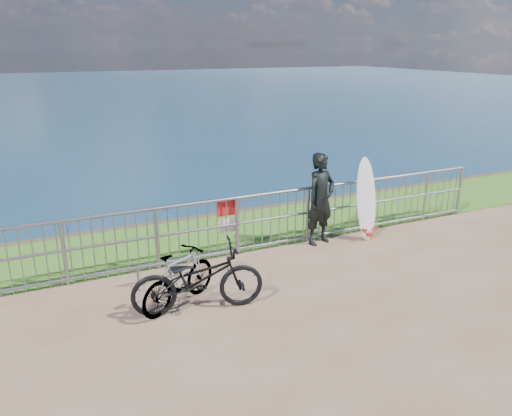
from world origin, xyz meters
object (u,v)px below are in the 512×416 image
bicycle_near (198,279)px  bicycle_far (179,278)px  surfer (321,199)px  surfboard (366,202)px

bicycle_near → bicycle_far: 0.34m
surfer → surfboard: size_ratio=1.09×
surfboard → bicycle_near: size_ratio=0.86×
surfer → bicycle_near: 3.40m
surfer → bicycle_near: size_ratio=0.93×
bicycle_near → bicycle_far: (-0.21, 0.26, -0.06)m
surfer → surfboard: 0.99m
surfer → bicycle_near: (-3.01, -1.52, -0.39)m
surfboard → bicycle_near: surfboard is taller
surfer → bicycle_far: surfer is taller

